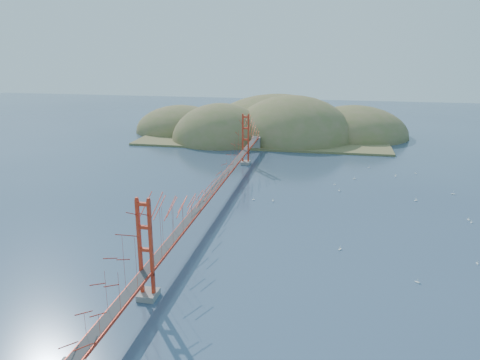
# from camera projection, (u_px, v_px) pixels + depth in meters

# --- Properties ---
(ground) EXTENTS (320.00, 320.00, 0.00)m
(ground) POSITION_uv_depth(u_px,v_px,m) (214.00, 207.00, 80.10)
(ground) COLOR #2E425D
(ground) RESTS_ON ground
(bridge) EXTENTS (2.20, 94.40, 12.00)m
(bridge) POSITION_uv_depth(u_px,v_px,m) (214.00, 168.00, 78.28)
(bridge) COLOR gray
(bridge) RESTS_ON ground
(far_headlands) EXTENTS (84.00, 58.00, 25.00)m
(far_headlands) POSITION_uv_depth(u_px,v_px,m) (275.00, 134.00, 144.18)
(far_headlands) COLOR olive
(far_headlands) RESTS_ON ground
(sailboat_7) EXTENTS (0.52, 0.51, 0.59)m
(sailboat_7) POSITION_uv_depth(u_px,v_px,m) (416.00, 173.00, 100.46)
(sailboat_7) COLOR white
(sailboat_7) RESTS_ON ground
(sailboat_12) EXTENTS (0.59, 0.48, 0.68)m
(sailboat_12) POSITION_uv_depth(u_px,v_px,m) (354.00, 179.00, 96.36)
(sailboat_12) COLOR white
(sailboat_12) RESTS_ON ground
(sailboat_11) EXTENTS (0.63, 0.63, 0.69)m
(sailboat_11) POSITION_uv_depth(u_px,v_px,m) (469.00, 219.00, 74.26)
(sailboat_11) COLOR white
(sailboat_11) RESTS_ON ground
(sailboat_15) EXTENTS (0.49, 0.59, 0.69)m
(sailboat_15) POSITION_uv_depth(u_px,v_px,m) (395.00, 176.00, 98.45)
(sailboat_15) COLOR white
(sailboat_15) RESTS_ON ground
(sailboat_17) EXTENTS (0.65, 0.58, 0.74)m
(sailboat_17) POSITION_uv_depth(u_px,v_px,m) (453.00, 194.00, 86.84)
(sailboat_17) COLOR white
(sailboat_17) RESTS_ON ground
(sailboat_3) EXTENTS (0.56, 0.54, 0.63)m
(sailboat_3) POSITION_uv_depth(u_px,v_px,m) (253.00, 199.00, 83.72)
(sailboat_3) COLOR white
(sailboat_3) RESTS_ON ground
(sailboat_8) EXTENTS (0.53, 0.43, 0.62)m
(sailboat_8) POSITION_uv_depth(u_px,v_px,m) (369.00, 167.00, 105.06)
(sailboat_8) COLOR white
(sailboat_8) RESTS_ON ground
(sailboat_9) EXTENTS (0.42, 0.49, 0.56)m
(sailboat_9) POSITION_uv_depth(u_px,v_px,m) (471.00, 222.00, 73.18)
(sailboat_9) COLOR white
(sailboat_9) RESTS_ON ground
(sailboat_6) EXTENTS (0.63, 0.63, 0.67)m
(sailboat_6) POSITION_uv_depth(u_px,v_px,m) (417.00, 282.00, 55.02)
(sailboat_6) COLOR white
(sailboat_6) RESTS_ON ground
(sailboat_14) EXTENTS (0.66, 0.66, 0.70)m
(sailboat_14) POSITION_uv_depth(u_px,v_px,m) (340.00, 249.00, 63.69)
(sailboat_14) COLOR white
(sailboat_14) RESTS_ON ground
(sailboat_0) EXTENTS (0.58, 0.60, 0.67)m
(sailboat_0) POSITION_uv_depth(u_px,v_px,m) (273.00, 200.00, 83.09)
(sailboat_0) COLOR white
(sailboat_0) RESTS_ON ground
(sailboat_4) EXTENTS (0.69, 0.69, 0.74)m
(sailboat_4) POSITION_uv_depth(u_px,v_px,m) (416.00, 200.00, 83.25)
(sailboat_4) COLOR white
(sailboat_4) RESTS_ON ground
(sailboat_16) EXTENTS (0.53, 0.53, 0.56)m
(sailboat_16) POSITION_uv_depth(u_px,v_px,m) (335.00, 184.00, 92.60)
(sailboat_16) COLOR white
(sailboat_16) RESTS_ON ground
(sailboat_5) EXTENTS (0.44, 0.49, 0.56)m
(sailboat_5) POSITION_uv_depth(u_px,v_px,m) (478.00, 263.00, 59.65)
(sailboat_5) COLOR white
(sailboat_5) RESTS_ON ground
(sailboat_1) EXTENTS (0.56, 0.56, 0.60)m
(sailboat_1) POSITION_uv_depth(u_px,v_px,m) (339.00, 190.00, 88.76)
(sailboat_1) COLOR white
(sailboat_1) RESTS_ON ground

